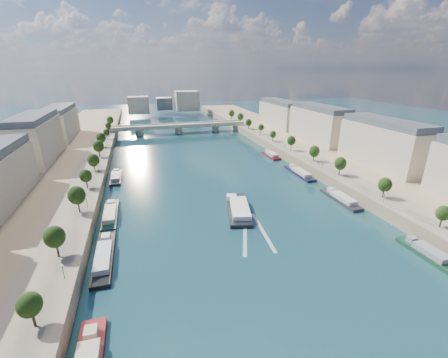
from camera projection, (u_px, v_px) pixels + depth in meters
ground at (211, 179)px, 148.83m from camera, size 700.00×700.00×0.00m
quay_left at (49, 189)px, 129.31m from camera, size 44.00×520.00×5.00m
quay_right at (337, 162)px, 166.61m from camera, size 44.00×520.00×5.00m
pave_left at (86, 181)px, 132.30m from camera, size 14.00×520.00×0.10m
pave_right at (313, 160)px, 161.83m from camera, size 14.00×520.00×0.10m
trees_left at (89, 167)px, 132.73m from camera, size 4.80×268.80×8.26m
trees_right at (302, 146)px, 168.43m from camera, size 4.80×268.80×8.26m
lamps_left at (93, 182)px, 123.51m from camera, size 0.36×200.36×4.28m
lamps_right at (302, 153)px, 164.22m from camera, size 0.36×200.36×4.28m
buildings_left at (17, 153)px, 131.89m from camera, size 16.00×226.00×23.20m
buildings_right at (346, 132)px, 175.93m from camera, size 16.00×226.00×23.20m
skyline at (168, 103)px, 342.32m from camera, size 79.00×42.00×22.00m
bridge at (178, 127)px, 251.22m from camera, size 112.00×12.00×8.15m
tour_barge at (238, 209)px, 114.91m from camera, size 13.89×28.70×3.77m
wake at (254, 232)px, 100.31m from camera, size 13.35×25.98×0.04m
moored_barges_left at (104, 259)px, 84.84m from camera, size 5.00×157.95×3.60m
moored_barges_right at (344, 201)px, 122.01m from camera, size 5.00×165.00×3.60m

